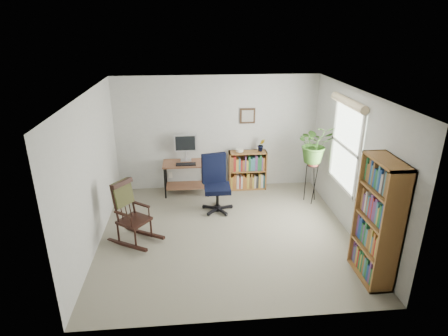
{
  "coord_description": "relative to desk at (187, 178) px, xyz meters",
  "views": [
    {
      "loc": [
        -0.55,
        -5.52,
        3.39
      ],
      "look_at": [
        0.0,
        0.4,
        1.05
      ],
      "focal_mm": 30.0,
      "sensor_mm": 36.0,
      "label": 1
    }
  ],
  "objects": [
    {
      "name": "wall_front",
      "position": [
        0.66,
        -3.7,
        0.86
      ],
      "size": [
        4.2,
        0.0,
        2.4
      ],
      "primitive_type": "cube",
      "color": "#B7B7B3",
      "rests_on": "ground"
    },
    {
      "name": "ceiling",
      "position": [
        0.66,
        -1.7,
        2.06
      ],
      "size": [
        4.2,
        4.0,
        0.0
      ],
      "primitive_type": "cube",
      "color": "white",
      "rests_on": "ground"
    },
    {
      "name": "monitor",
      "position": [
        0.0,
        0.14,
        0.62
      ],
      "size": [
        0.46,
        0.16,
        0.56
      ],
      "primitive_type": null,
      "color": "#BBBBC0",
      "rests_on": "desk"
    },
    {
      "name": "spider_plant",
      "position": [
        2.46,
        -0.63,
        1.24
      ],
      "size": [
        1.69,
        1.88,
        1.46
      ],
      "primitive_type": "imported",
      "color": "#345F21",
      "rests_on": "plant_stand"
    },
    {
      "name": "floor",
      "position": [
        0.66,
        -1.7,
        -0.34
      ],
      "size": [
        4.2,
        4.0,
        0.0
      ],
      "primitive_type": "cube",
      "color": "gray",
      "rests_on": "ground"
    },
    {
      "name": "potted_plant_small",
      "position": [
        1.58,
        0.13,
        0.55
      ],
      "size": [
        0.13,
        0.24,
        0.11
      ],
      "primitive_type": "imported",
      "color": "#345F21",
      "rests_on": "low_bookshelf"
    },
    {
      "name": "low_bookshelf",
      "position": [
        1.3,
        0.12,
        0.08
      ],
      "size": [
        0.79,
        0.26,
        0.84
      ],
      "primitive_type": null,
      "color": "brown",
      "rests_on": "floor"
    },
    {
      "name": "keyboard",
      "position": [
        0.0,
        -0.12,
        0.35
      ],
      "size": [
        0.4,
        0.15,
        0.02
      ],
      "primitive_type": "cube",
      "color": "black",
      "rests_on": "desk"
    },
    {
      "name": "window",
      "position": [
        2.72,
        -1.4,
        1.06
      ],
      "size": [
        0.12,
        1.2,
        1.5
      ],
      "primitive_type": null,
      "color": "white",
      "rests_on": "wall_right"
    },
    {
      "name": "rocking_chair",
      "position": [
        -0.84,
        -1.79,
        0.19
      ],
      "size": [
        1.05,
        0.98,
        1.05
      ],
      "primitive_type": null,
      "rotation": [
        0.0,
        0.0,
        0.93
      ],
      "color": "black",
      "rests_on": "floor"
    },
    {
      "name": "wall_right",
      "position": [
        2.76,
        -1.7,
        0.86
      ],
      "size": [
        0.0,
        4.0,
        2.4
      ],
      "primitive_type": "cube",
      "color": "#B7B7B3",
      "rests_on": "ground"
    },
    {
      "name": "framed_picture",
      "position": [
        1.3,
        0.27,
        1.22
      ],
      "size": [
        0.32,
        0.04,
        0.32
      ],
      "primitive_type": null,
      "color": "black",
      "rests_on": "wall_back"
    },
    {
      "name": "tall_bookshelf",
      "position": [
        2.58,
        -3.01,
        0.54
      ],
      "size": [
        0.33,
        0.77,
        1.77
      ],
      "primitive_type": null,
      "color": "brown",
      "rests_on": "floor"
    },
    {
      "name": "wall_left",
      "position": [
        -1.44,
        -1.7,
        0.86
      ],
      "size": [
        0.0,
        4.0,
        2.4
      ],
      "primitive_type": "cube",
      "color": "#B7B7B3",
      "rests_on": "ground"
    },
    {
      "name": "plant_stand",
      "position": [
        2.46,
        -0.63,
        0.12
      ],
      "size": [
        0.31,
        0.31,
        0.91
      ],
      "primitive_type": null,
      "rotation": [
        0.0,
        0.0,
        0.25
      ],
      "color": "black",
      "rests_on": "floor"
    },
    {
      "name": "office_chair",
      "position": [
        0.58,
        -0.85,
        0.21
      ],
      "size": [
        0.72,
        0.72,
        1.1
      ],
      "primitive_type": null,
      "rotation": [
        0.0,
        0.0,
        0.22
      ],
      "color": "black",
      "rests_on": "floor"
    },
    {
      "name": "desk",
      "position": [
        0.0,
        0.0,
        0.0
      ],
      "size": [
        0.95,
        0.52,
        0.68
      ],
      "primitive_type": null,
      "color": "brown",
      "rests_on": "floor"
    },
    {
      "name": "wall_back",
      "position": [
        0.66,
        0.3,
        0.86
      ],
      "size": [
        4.2,
        0.0,
        2.4
      ],
      "primitive_type": "cube",
      "color": "#B7B7B3",
      "rests_on": "ground"
    }
  ]
}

